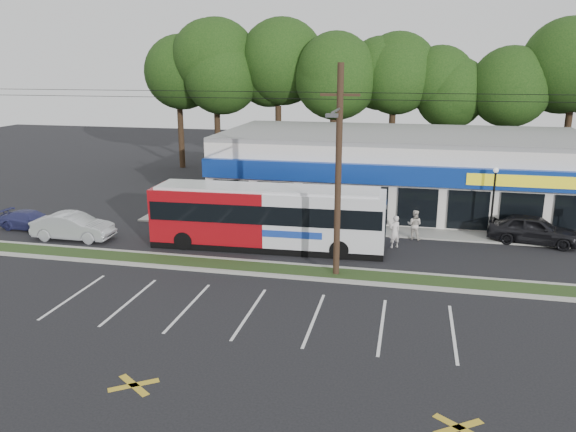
{
  "coord_description": "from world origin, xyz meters",
  "views": [
    {
      "loc": [
        6.25,
        -24.44,
        9.91
      ],
      "look_at": [
        -0.27,
        5.0,
        1.75
      ],
      "focal_mm": 35.0,
      "sensor_mm": 36.0,
      "label": 1
    }
  ],
  "objects_px": {
    "pedestrian_b": "(414,225)",
    "car_silver": "(73,226)",
    "metrobus": "(268,216)",
    "car_blue": "(31,220)",
    "car_dark": "(533,229)",
    "pedestrian_a": "(395,232)",
    "lamp_post": "(494,195)",
    "utility_pole": "(335,166)"
  },
  "relations": [
    {
      "from": "car_dark",
      "to": "car_blue",
      "type": "xyz_separation_m",
      "value": [
        -29.86,
        -3.7,
        -0.25
      ]
    },
    {
      "from": "utility_pole",
      "to": "car_silver",
      "type": "bearing_deg",
      "value": 170.64
    },
    {
      "from": "car_blue",
      "to": "pedestrian_a",
      "type": "distance_m",
      "value": 22.2
    },
    {
      "from": "utility_pole",
      "to": "lamp_post",
      "type": "xyz_separation_m",
      "value": [
        8.17,
        7.87,
        -2.74
      ]
    },
    {
      "from": "utility_pole",
      "to": "car_dark",
      "type": "height_order",
      "value": "utility_pole"
    },
    {
      "from": "car_silver",
      "to": "car_blue",
      "type": "bearing_deg",
      "value": 69.38
    },
    {
      "from": "car_dark",
      "to": "car_blue",
      "type": "bearing_deg",
      "value": 108.39
    },
    {
      "from": "metrobus",
      "to": "car_dark",
      "type": "relative_size",
      "value": 2.66
    },
    {
      "from": "metrobus",
      "to": "pedestrian_b",
      "type": "bearing_deg",
      "value": 20.6
    },
    {
      "from": "car_blue",
      "to": "pedestrian_b",
      "type": "xyz_separation_m",
      "value": [
        23.24,
        3.03,
        0.3
      ]
    },
    {
      "from": "car_silver",
      "to": "pedestrian_a",
      "type": "bearing_deg",
      "value": -83.89
    },
    {
      "from": "lamp_post",
      "to": "pedestrian_b",
      "type": "bearing_deg",
      "value": -167.49
    },
    {
      "from": "car_silver",
      "to": "car_blue",
      "type": "height_order",
      "value": "car_silver"
    },
    {
      "from": "metrobus",
      "to": "car_silver",
      "type": "relative_size",
      "value": 2.75
    },
    {
      "from": "car_dark",
      "to": "car_silver",
      "type": "bearing_deg",
      "value": 112.19
    },
    {
      "from": "pedestrian_b",
      "to": "car_silver",
      "type": "bearing_deg",
      "value": 24.69
    },
    {
      "from": "metrobus",
      "to": "lamp_post",
      "type": "bearing_deg",
      "value": 17.13
    },
    {
      "from": "car_dark",
      "to": "lamp_post",
      "type": "bearing_deg",
      "value": 93.83
    },
    {
      "from": "lamp_post",
      "to": "utility_pole",
      "type": "bearing_deg",
      "value": -136.05
    },
    {
      "from": "utility_pole",
      "to": "car_dark",
      "type": "bearing_deg",
      "value": 35.94
    },
    {
      "from": "car_blue",
      "to": "pedestrian_a",
      "type": "bearing_deg",
      "value": -83.06
    },
    {
      "from": "utility_pole",
      "to": "metrobus",
      "type": "height_order",
      "value": "utility_pole"
    },
    {
      "from": "lamp_post",
      "to": "pedestrian_b",
      "type": "xyz_separation_m",
      "value": [
        -4.34,
        -0.96,
        -1.79
      ]
    },
    {
      "from": "car_dark",
      "to": "car_blue",
      "type": "relative_size",
      "value": 1.22
    },
    {
      "from": "lamp_post",
      "to": "car_dark",
      "type": "xyz_separation_m",
      "value": [
        2.28,
        -0.3,
        -1.84
      ]
    },
    {
      "from": "car_blue",
      "to": "pedestrian_a",
      "type": "relative_size",
      "value": 2.17
    },
    {
      "from": "utility_pole",
      "to": "pedestrian_b",
      "type": "distance_m",
      "value": 9.11
    },
    {
      "from": "pedestrian_a",
      "to": "car_dark",
      "type": "bearing_deg",
      "value": 162.86
    },
    {
      "from": "lamp_post",
      "to": "pedestrian_b",
      "type": "height_order",
      "value": "lamp_post"
    },
    {
      "from": "metrobus",
      "to": "pedestrian_a",
      "type": "distance_m",
      "value": 7.12
    },
    {
      "from": "utility_pole",
      "to": "car_silver",
      "type": "xyz_separation_m",
      "value": [
        -15.62,
        2.57,
        -4.64
      ]
    },
    {
      "from": "metrobus",
      "to": "pedestrian_b",
      "type": "height_order",
      "value": "metrobus"
    },
    {
      "from": "utility_pole",
      "to": "pedestrian_b",
      "type": "bearing_deg",
      "value": 61.02
    },
    {
      "from": "metrobus",
      "to": "car_blue",
      "type": "xyz_separation_m",
      "value": [
        -15.27,
        0.3,
        -1.25
      ]
    },
    {
      "from": "car_blue",
      "to": "car_silver",
      "type": "bearing_deg",
      "value": -105.13
    },
    {
      "from": "car_silver",
      "to": "pedestrian_a",
      "type": "relative_size",
      "value": 2.56
    },
    {
      "from": "lamp_post",
      "to": "pedestrian_a",
      "type": "bearing_deg",
      "value": -152.65
    },
    {
      "from": "utility_pole",
      "to": "car_silver",
      "type": "distance_m",
      "value": 16.49
    },
    {
      "from": "car_blue",
      "to": "car_dark",
      "type": "bearing_deg",
      "value": -79.1
    },
    {
      "from": "car_dark",
      "to": "pedestrian_b",
      "type": "xyz_separation_m",
      "value": [
        -6.62,
        -0.66,
        0.05
      ]
    },
    {
      "from": "metrobus",
      "to": "pedestrian_a",
      "type": "relative_size",
      "value": 7.03
    },
    {
      "from": "utility_pole",
      "to": "car_blue",
      "type": "bearing_deg",
      "value": 168.7
    }
  ]
}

